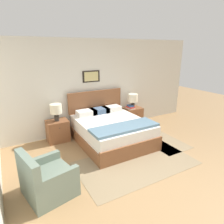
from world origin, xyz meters
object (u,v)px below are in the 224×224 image
object	(u,v)px
nightstand_by_door	(133,116)
table_lamp_near_window	(56,110)
table_lamp_by_door	(133,99)
armchair	(47,180)
bed	(111,130)
nightstand_near_window	(58,131)

from	to	relation	value
nightstand_by_door	table_lamp_near_window	size ratio (longest dim) A/B	1.27
table_lamp_by_door	table_lamp_near_window	bearing A→B (deg)	180.00
armchair	table_lamp_by_door	world-z (taller)	table_lamp_by_door
bed	armchair	bearing A→B (deg)	-147.38
nightstand_near_window	table_lamp_near_window	xyz separation A→B (m)	(-0.00, -0.01, 0.58)
nightstand_by_door	table_lamp_by_door	distance (m)	0.58
table_lamp_near_window	table_lamp_by_door	xyz separation A→B (m)	(2.36, 0.00, 0.00)
table_lamp_near_window	nightstand_by_door	bearing A→B (deg)	0.24
armchair	nightstand_near_window	distance (m)	2.07
nightstand_by_door	table_lamp_near_window	world-z (taller)	table_lamp_near_window
armchair	table_lamp_by_door	size ratio (longest dim) A/B	1.99
nightstand_near_window	bed	bearing A→B (deg)	-31.77
table_lamp_near_window	table_lamp_by_door	bearing A→B (deg)	0.00
table_lamp_by_door	bed	bearing A→B (deg)	-148.21
bed	table_lamp_by_door	distance (m)	1.48
bed	table_lamp_by_door	bearing A→B (deg)	31.79
nightstand_near_window	table_lamp_by_door	world-z (taller)	table_lamp_by_door
nightstand_near_window	table_lamp_by_door	xyz separation A→B (m)	(2.36, -0.01, 0.58)
armchair	nightstand_near_window	world-z (taller)	armchair
nightstand_by_door	table_lamp_by_door	bearing A→B (deg)	-149.28
nightstand_by_door	table_lamp_by_door	world-z (taller)	table_lamp_by_door
table_lamp_by_door	armchair	bearing A→B (deg)	-147.70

